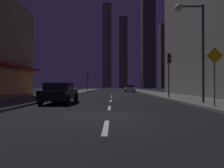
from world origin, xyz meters
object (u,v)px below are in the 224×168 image
traffic_light_near_right (169,65)px  traffic_light_far_left (88,77)px  car_parked_far (130,88)px  pedestrian_crossing_sign (214,71)px  fire_hydrant_far_left (69,92)px  car_parked_near (60,93)px  street_lamp_right (191,29)px

traffic_light_near_right → traffic_light_far_left: bearing=113.6°
car_parked_far → pedestrian_crossing_sign: pedestrian_crossing_sign is taller
fire_hydrant_far_left → pedestrian_crossing_sign: size_ratio=0.21×
car_parked_near → pedestrian_crossing_sign: size_ratio=1.34×
car_parked_near → street_lamp_right: size_ratio=0.64×
pedestrian_crossing_sign → fire_hydrant_far_left: bearing=124.7°
fire_hydrant_far_left → street_lamp_right: street_lamp_right is taller
street_lamp_right → pedestrian_crossing_sign: size_ratio=2.09×
car_parked_near → fire_hydrant_far_left: car_parked_near is taller
car_parked_near → fire_hydrant_far_left: size_ratio=6.48×
pedestrian_crossing_sign → traffic_light_far_left: bearing=108.4°
street_lamp_right → car_parked_near: bearing=174.4°
street_lamp_right → pedestrian_crossing_sign: street_lamp_right is taller
traffic_light_near_right → traffic_light_far_left: 27.52m
fire_hydrant_far_left → traffic_light_far_left: 17.09m
pedestrian_crossing_sign → car_parked_near: bearing=159.1°
car_parked_near → pedestrian_crossing_sign: 9.93m
pedestrian_crossing_sign → car_parked_far: bearing=93.8°
fire_hydrant_far_left → street_lamp_right: 18.51m
traffic_light_near_right → street_lamp_right: (-0.12, -5.58, 1.87)m
traffic_light_far_left → traffic_light_near_right: bearing=-66.4°
car_parked_far → fire_hydrant_far_left: car_parked_far is taller
car_parked_far → traffic_light_near_right: bearing=-85.1°
fire_hydrant_far_left → pedestrian_crossing_sign: 20.24m
fire_hydrant_far_left → traffic_light_near_right: bearing=-36.3°
traffic_light_far_left → street_lamp_right: 32.72m
street_lamp_right → pedestrian_crossing_sign: bearing=-85.2°
street_lamp_right → traffic_light_far_left: bearing=109.5°
traffic_light_near_right → traffic_light_far_left: same height
fire_hydrant_far_left → pedestrian_crossing_sign: bearing=-55.3°
car_parked_near → traffic_light_near_right: bearing=27.3°
car_parked_far → pedestrian_crossing_sign: (2.00, -30.42, 1.28)m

